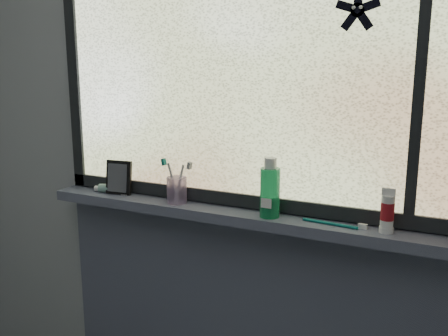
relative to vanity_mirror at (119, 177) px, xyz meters
name	(u,v)px	position (x,y,z in m)	size (l,w,h in m)	color
wall_back	(244,146)	(0.54, 0.07, 0.16)	(3.00, 0.01, 2.50)	#9EA3A8
windowsill	(236,216)	(0.54, -0.01, -0.09)	(1.62, 0.14, 0.04)	#4F5469
sill_apron	(241,333)	(0.54, 0.05, -0.60)	(1.62, 0.02, 0.98)	#4F5469
window_pane	(242,70)	(0.54, 0.04, 0.44)	(1.50, 0.01, 1.00)	silver
frame_bottom	(241,200)	(0.54, 0.04, -0.04)	(1.60, 0.03, 0.05)	black
frame_left	(75,69)	(-0.24, 0.04, 0.44)	(0.05, 0.03, 1.10)	black
frame_mullion	(421,72)	(1.14, 0.04, 0.44)	(0.04, 0.03, 1.00)	black
starfish_sticker	(358,10)	(0.94, 0.03, 0.63)	(0.15, 0.02, 0.15)	black
vanity_mirror	(119,177)	(0.00, 0.00, 0.00)	(0.11, 0.06, 0.14)	black
toothpaste_tube	(111,189)	(-0.04, -0.01, -0.05)	(0.20, 0.04, 0.04)	silver
toothbrush_cup	(177,190)	(0.29, -0.01, -0.02)	(0.08, 0.08, 0.10)	#AB90BF
toothbrush_lying	(330,223)	(0.89, -0.02, -0.06)	(0.24, 0.02, 0.02)	#0B6A63
mouthwash_bottle	(270,188)	(0.68, -0.02, 0.04)	(0.07, 0.07, 0.18)	#1FA461
cream_tube	(388,209)	(1.08, -0.02, 0.01)	(0.04, 0.04, 0.11)	silver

